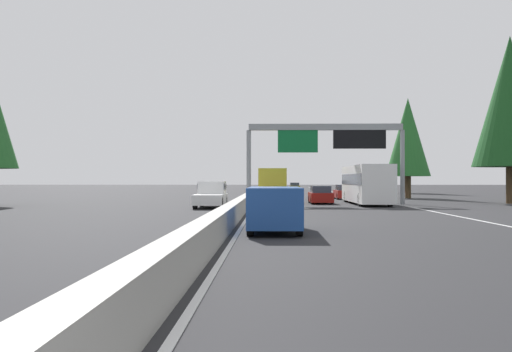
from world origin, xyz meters
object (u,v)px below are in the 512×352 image
at_px(bus_far_center, 366,183).
at_px(sedan_far_right, 294,187).
at_px(conifer_right_mid, 408,137).
at_px(minivan_mid_center, 274,207).
at_px(minivan_near_center, 273,185).
at_px(oncoming_near, 216,189).
at_px(conifer_right_near, 510,101).
at_px(sign_gantry_overhead, 328,140).
at_px(sedan_mid_left, 344,192).
at_px(conifer_right_far, 406,140).
at_px(sedan_distant_b, 320,195).
at_px(oncoming_far, 211,195).
at_px(pickup_near_right, 272,185).
at_px(box_truck_far_left, 272,184).

xyz_separation_m(bus_far_center, sedan_far_right, (53.89, 3.57, -1.03)).
distance_m(bus_far_center, conifer_right_mid, 17.18).
height_order(minivan_mid_center, minivan_near_center, same).
height_order(oncoming_near, conifer_right_near, conifer_right_near).
height_order(sedan_far_right, minivan_near_center, minivan_near_center).
relative_size(sedan_far_right, conifer_right_near, 0.32).
distance_m(sign_gantry_overhead, minivan_mid_center, 25.30).
xyz_separation_m(sedan_mid_left, conifer_right_far, (25.76, -12.20, 7.08)).
xyz_separation_m(sedan_distant_b, oncoming_far, (-6.74, 8.35, 0.23)).
bearing_deg(pickup_near_right, sedan_mid_left, -171.44).
relative_size(minivan_mid_center, box_truck_far_left, 0.59).
bearing_deg(conifer_right_near, oncoming_far, 106.53).
bearing_deg(box_truck_far_left, bus_far_center, -127.36).
relative_size(minivan_near_center, conifer_right_mid, 0.47).
distance_m(pickup_near_right, conifer_right_far, 29.83).
xyz_separation_m(pickup_near_right, conifer_right_near, (-57.97, -19.47, 7.54)).
distance_m(box_truck_far_left, oncoming_far, 12.44).
bearing_deg(conifer_right_far, minivan_mid_center, 162.68).
xyz_separation_m(sedan_far_right, conifer_right_mid, (-38.91, -10.48, 5.81)).
xyz_separation_m(sedan_distant_b, pickup_near_right, (58.36, 3.79, 0.23)).
distance_m(minivan_mid_center, pickup_near_right, 84.26).
bearing_deg(box_truck_far_left, oncoming_near, 15.30).
bearing_deg(sedan_far_right, box_truck_far_left, 175.24).
bearing_deg(oncoming_near, bus_far_center, 24.06).
bearing_deg(oncoming_near, conifer_right_mid, 48.70).
bearing_deg(bus_far_center, sedan_far_right, 3.79).
relative_size(box_truck_far_left, oncoming_near, 1.93).
bearing_deg(minivan_near_center, sedan_distant_b, -176.79).
height_order(bus_far_center, conifer_right_far, conifer_right_far).
distance_m(minivan_mid_center, sedan_far_right, 78.99).
bearing_deg(oncoming_far, sedan_distant_b, 128.93).
bearing_deg(oncoming_near, sedan_mid_left, 33.70).
bearing_deg(oncoming_far, sedan_mid_left, 146.52).
distance_m(bus_far_center, conifer_right_near, 13.89).
bearing_deg(conifer_right_near, pickup_near_right, 18.57).
bearing_deg(sedan_far_right, oncoming_near, 148.25).
height_order(sign_gantry_overhead, box_truck_far_left, sign_gantry_overhead).
height_order(bus_far_center, minivan_near_center, bus_far_center).
distance_m(pickup_near_right, minivan_near_center, 8.13).
height_order(oncoming_near, conifer_right_far, conifer_right_far).
bearing_deg(sign_gantry_overhead, sedan_far_right, 0.43).
height_order(pickup_near_right, sedan_mid_left, pickup_near_right).
height_order(minivan_near_center, conifer_right_mid, conifer_right_mid).
distance_m(oncoming_near, conifer_right_near, 43.95).
height_order(sign_gantry_overhead, conifer_right_far, conifer_right_far).
relative_size(pickup_near_right, oncoming_near, 1.27).
distance_m(oncoming_far, conifer_right_mid, 28.65).
relative_size(box_truck_far_left, conifer_right_near, 0.61).
xyz_separation_m(minivan_mid_center, conifer_right_far, (62.60, -19.52, 6.81)).
height_order(conifer_right_mid, conifer_right_far, conifer_right_far).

